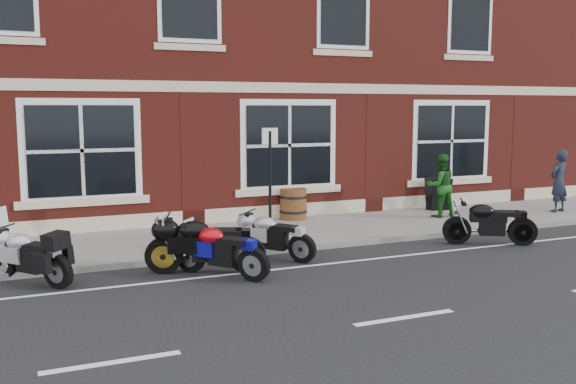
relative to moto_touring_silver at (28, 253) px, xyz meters
The scene contains 14 objects.
ground 4.91m from the moto_touring_silver, 12.33° to the right, with size 80.00×80.00×0.00m, color black.
sidewalk 5.17m from the moto_touring_silver, 22.33° to the left, with size 30.00×3.00×0.12m, color slate.
kerb 4.80m from the moto_touring_silver, ahead, with size 30.00×0.16×0.12m, color slate.
pub_building 11.93m from the moto_touring_silver, 63.25° to the left, with size 24.00×12.00×12.00m, color maroon.
moto_touring_silver is the anchor object (origin of this frame).
moto_sport_red 3.19m from the moto_touring_silver, 15.82° to the right, with size 1.28×1.58×0.86m.
moto_sport_black 2.91m from the moto_touring_silver, 10.95° to the right, with size 2.03×0.93×0.96m.
moto_sport_silver 4.41m from the moto_touring_silver, ahead, with size 1.16×1.57×0.83m.
moto_naked_black 9.12m from the moto_touring_silver, ahead, with size 1.78×1.07×0.89m.
pedestrian_left 13.38m from the moto_touring_silver, ahead, with size 0.61×0.40×1.67m, color black.
pedestrian_right 10.10m from the moto_touring_silver, 11.74° to the left, with size 0.79×0.61×1.62m, color #164E16.
a_board_sign 10.88m from the moto_touring_silver, 15.68° to the left, with size 0.54×0.36×0.90m, color black, non-canonical shape.
barrel_planter 7.09m from the moto_touring_silver, 27.37° to the left, with size 0.70×0.70×0.77m.
parking_sign 4.86m from the moto_touring_silver, ahead, with size 0.34×0.06×2.39m.
Camera 1 is at (-4.94, -10.30, 2.93)m, focal length 40.00 mm.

